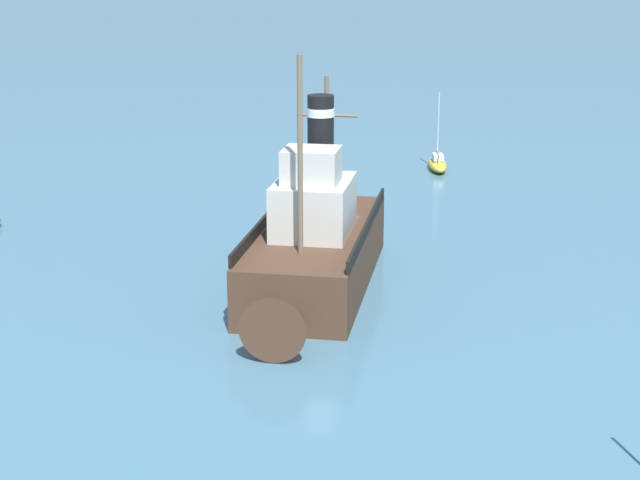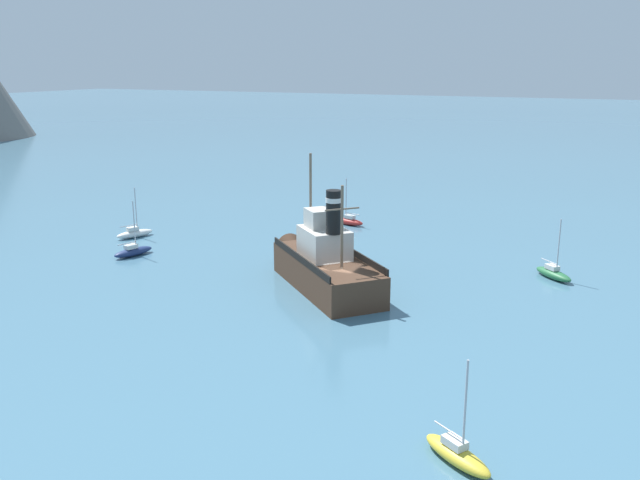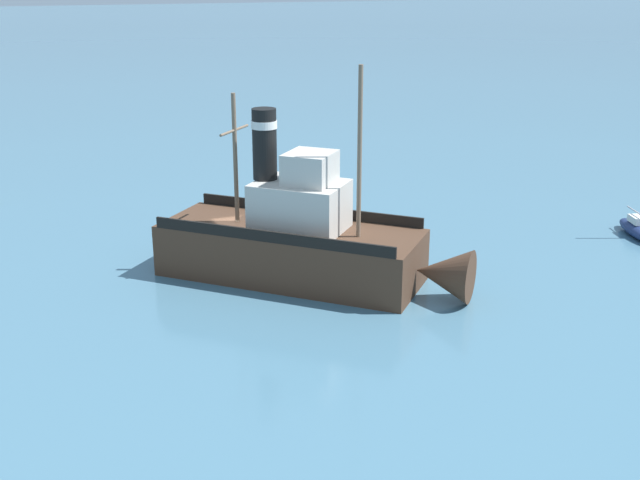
% 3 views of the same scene
% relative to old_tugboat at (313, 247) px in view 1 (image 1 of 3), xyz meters
% --- Properties ---
extents(ground_plane, '(600.00, 600.00, 0.00)m').
position_rel_old_tugboat_xyz_m(ground_plane, '(-1.81, -2.24, -1.83)').
color(ground_plane, '#477289').
extents(old_tugboat, '(12.22, 12.90, 9.90)m').
position_rel_old_tugboat_xyz_m(old_tugboat, '(0.00, 0.00, 0.00)').
color(old_tugboat, '#4C3323').
rests_on(old_tugboat, ground).
extents(sailboat_yellow, '(2.98, 3.79, 4.90)m').
position_rel_old_tugboat_xyz_m(sailboat_yellow, '(-18.93, -15.08, -1.40)').
color(sailboat_yellow, gold).
rests_on(sailboat_yellow, ground).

